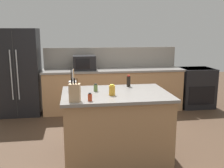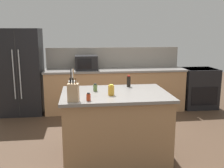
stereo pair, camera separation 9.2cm
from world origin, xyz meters
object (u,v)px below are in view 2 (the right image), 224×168
utensil_crock (73,86)px  spice_jar_oregano (95,88)px  range_oven (198,88)px  spice_jar_paprika (88,97)px  refrigerator (21,72)px  knife_block (73,92)px  soy_sauce_bottle (129,81)px  honey_jar (111,90)px  microwave (86,63)px

utensil_crock → spice_jar_oregano: bearing=-5.8°
utensil_crock → range_oven: bearing=35.6°
spice_jar_paprika → spice_jar_oregano: 0.52m
refrigerator → knife_block: size_ratio=6.29×
range_oven → knife_block: size_ratio=3.17×
soy_sauce_bottle → honey_jar: soy_sauce_bottle is taller
knife_block → utensil_crock: size_ratio=0.91×
microwave → soy_sauce_bottle: (0.60, -1.83, -0.07)m
microwave → soy_sauce_bottle: size_ratio=2.71×
range_oven → honey_jar: size_ratio=6.37×
refrigerator → soy_sauce_bottle: 2.75m
spice_jar_paprika → honey_jar: size_ratio=0.70×
range_oven → knife_block: (-2.83, -2.59, 0.59)m
range_oven → honey_jar: 3.35m
utensil_crock → honey_jar: bearing=-29.4°
knife_block → utensil_crock: 0.54m
knife_block → range_oven: bearing=52.9°
spice_jar_oregano → range_oven: bearing=39.3°
range_oven → honey_jar: (-2.34, -2.34, 0.54)m
knife_block → utensil_crock: (-0.02, 0.54, -0.03)m
refrigerator → soy_sauce_bottle: (2.00, -1.88, 0.11)m
microwave → knife_block: microwave is taller
range_oven → spice_jar_paprika: size_ratio=9.14×
refrigerator → utensil_crock: size_ratio=5.70×
knife_block → spice_jar_paprika: 0.19m
range_oven → soy_sauce_bottle: soy_sauce_bottle is taller
microwave → knife_block: (-0.22, -2.59, -0.04)m
utensil_crock → soy_sauce_bottle: bearing=14.3°
range_oven → soy_sauce_bottle: bearing=-137.7°
knife_block → microwave: bearing=95.5°
refrigerator → microwave: bearing=-2.1°
utensil_crock → knife_block: bearing=-87.6°
microwave → spice_jar_oregano: size_ratio=4.39×
spice_jar_paprika → spice_jar_oregano: spice_jar_oregano is taller
refrigerator → spice_jar_oregano: size_ratio=16.71×
knife_block → spice_jar_paprika: (0.18, 0.00, -0.07)m
microwave → knife_block: 2.60m
range_oven → knife_block: knife_block is taller
utensil_crock → microwave: bearing=83.1°
knife_block → honey_jar: 0.55m
microwave → spice_jar_paprika: microwave is taller
utensil_crock → honey_jar: utensil_crock is taller
knife_block → spice_jar_paprika: size_ratio=2.88×
refrigerator → spice_jar_oregano: (1.47, -2.13, 0.08)m
range_oven → spice_jar_oregano: bearing=-140.7°
refrigerator → honey_jar: bearing=-55.1°
microwave → utensil_crock: bearing=-96.9°
microwave → knife_block: size_ratio=1.65×
refrigerator → knife_block: refrigerator is taller
knife_block → spice_jar_oregano: bearing=70.3°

